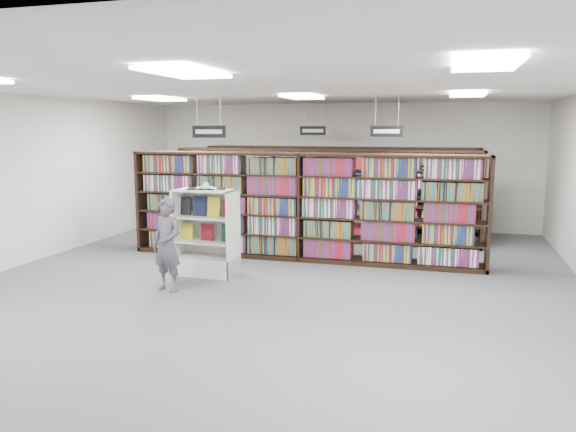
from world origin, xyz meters
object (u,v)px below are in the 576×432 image
(open_book, at_px, (206,187))
(shopper, at_px, (167,245))
(bookshelf_row_near, at_px, (302,207))
(endcap_display, at_px, (207,247))

(open_book, relative_size, shopper, 0.51)
(shopper, bearing_deg, bookshelf_row_near, 75.26)
(bookshelf_row_near, distance_m, shopper, 3.11)
(bookshelf_row_near, relative_size, open_book, 9.27)
(bookshelf_row_near, distance_m, endcap_display, 2.13)
(endcap_display, height_order, open_book, open_book)
(endcap_display, bearing_deg, bookshelf_row_near, 52.33)
(open_book, height_order, shopper, open_book)
(bookshelf_row_near, relative_size, shopper, 4.69)
(endcap_display, relative_size, open_book, 2.01)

